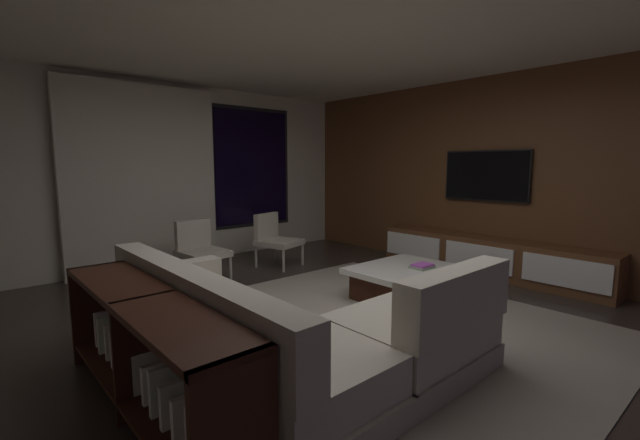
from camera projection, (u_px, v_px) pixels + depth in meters
The scene contains 13 objects.
floor at pixel (347, 331), 3.77m from camera, with size 9.20×9.20×0.00m, color #332B26.
back_wall_with_window at pixel (174, 175), 6.23m from camera, with size 6.60×0.30×2.70m.
media_wall at pixel (507, 176), 5.61m from camera, with size 0.12×7.80×2.70m.
ceiling at pixel (350, 18), 3.41m from camera, with size 8.20×8.20×0.00m, color beige.
area_rug at pixel (381, 324), 3.93m from camera, with size 3.20×3.80×0.01m, color gray.
sectional_couch at pixel (284, 334), 2.99m from camera, with size 1.98×2.50×0.82m.
coffee_table at pixel (413, 284), 4.59m from camera, with size 1.16×1.16×0.36m.
book_stack_on_coffee_table at pixel (422, 266), 4.60m from camera, with size 0.24×0.20×0.05m.
accent_chair_near_window at pixel (275, 237), 6.16m from camera, with size 0.68×0.69×0.78m.
accent_chair_by_curtain at pixel (200, 247), 5.42m from camera, with size 0.59×0.61×0.78m.
media_console at pixel (489, 258), 5.60m from camera, with size 0.46×3.10×0.52m.
mounted_tv at pixel (486, 176), 5.72m from camera, with size 0.05×1.20×0.69m.
console_table_behind_couch at pixel (147, 350), 2.46m from camera, with size 0.40×2.10×0.74m.
Camera 1 is at (-2.58, -2.53, 1.50)m, focal length 23.31 mm.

